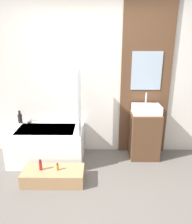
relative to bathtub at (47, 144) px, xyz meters
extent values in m
plane|color=#605B56|center=(0.79, -1.18, -0.28)|extent=(12.00, 12.00, 0.00)
cube|color=silver|center=(0.79, 0.40, 1.02)|extent=(4.20, 0.06, 2.60)
cube|color=brown|center=(1.63, 0.35, 1.02)|extent=(0.82, 0.03, 2.60)
cube|color=#9EB2C6|center=(1.63, 0.33, 1.17)|extent=(0.49, 0.01, 0.62)
cube|color=white|center=(0.00, 0.00, 0.00)|extent=(1.19, 0.70, 0.56)
cube|color=silver|center=(0.00, 0.00, 0.28)|extent=(0.93, 0.49, 0.01)
cube|color=silver|center=(0.56, -0.09, 0.76)|extent=(0.01, 0.48, 0.96)
cube|color=#A87F56|center=(0.21, -0.61, -0.19)|extent=(0.86, 0.38, 0.19)
cube|color=brown|center=(1.63, 0.13, 0.11)|extent=(0.47, 0.40, 0.79)
cube|color=white|center=(1.63, 0.13, 0.58)|extent=(0.45, 0.32, 0.14)
cylinder|color=silver|center=(1.63, 0.22, 0.74)|extent=(0.02, 0.02, 0.19)
cylinder|color=black|center=(-0.51, 0.27, 0.36)|extent=(0.07, 0.07, 0.15)
cylinder|color=black|center=(-0.51, 0.27, 0.47)|extent=(0.04, 0.04, 0.07)
sphere|color=silver|center=(-0.35, 0.25, 0.33)|extent=(0.10, 0.10, 0.10)
cylinder|color=red|center=(0.04, -0.61, -0.02)|extent=(0.04, 0.04, 0.13)
cylinder|color=black|center=(0.04, -0.61, 0.05)|extent=(0.03, 0.03, 0.03)
cylinder|color=#B2752D|center=(0.28, -0.61, -0.05)|extent=(0.04, 0.04, 0.09)
cylinder|color=black|center=(0.28, -0.61, 0.01)|extent=(0.02, 0.02, 0.02)
camera|label=1|loc=(0.85, -3.26, 1.66)|focal=35.00mm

